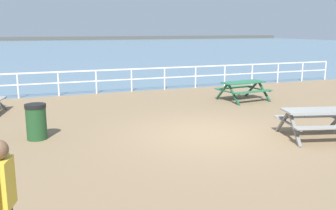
% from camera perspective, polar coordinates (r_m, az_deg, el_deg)
% --- Properties ---
extents(ground_plane, '(30.00, 24.00, 0.20)m').
position_cam_1_polar(ground_plane, '(10.48, 5.93, -4.99)').
color(ground_plane, '#846B4C').
extents(sea_band, '(142.00, 90.00, 0.01)m').
position_cam_1_polar(sea_band, '(61.94, -16.90, 8.39)').
color(sea_band, slate).
rests_on(sea_band, ground).
extents(distant_shoreline, '(142.00, 6.00, 1.80)m').
position_cam_1_polar(distant_shoreline, '(104.84, -18.72, 9.37)').
color(distant_shoreline, '#4C4C47').
rests_on(distant_shoreline, ground).
extents(seaward_railing, '(23.07, 0.07, 1.08)m').
position_cam_1_polar(seaward_railing, '(17.45, -5.60, 4.46)').
color(seaward_railing, white).
rests_on(seaward_railing, ground).
extents(picnic_table_near_left, '(2.13, 1.91, 0.80)m').
position_cam_1_polar(picnic_table_near_left, '(10.70, 21.84, -1.65)').
color(picnic_table_near_left, gray).
rests_on(picnic_table_near_left, ground).
extents(picnic_table_far_right, '(1.98, 1.74, 0.80)m').
position_cam_1_polar(picnic_table_far_right, '(15.50, 11.42, 2.82)').
color(picnic_table_far_right, '#286B47').
rests_on(picnic_table_far_right, ground).
extents(visitor, '(0.31, 0.51, 1.66)m').
position_cam_1_polar(visitor, '(4.82, -23.94, -13.03)').
color(visitor, '#1E2338').
rests_on(visitor, ground).
extents(litter_bin, '(0.55, 0.55, 0.95)m').
position_cam_1_polar(litter_bin, '(10.43, -19.48, -2.40)').
color(litter_bin, '#1E4723').
rests_on(litter_bin, ground).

